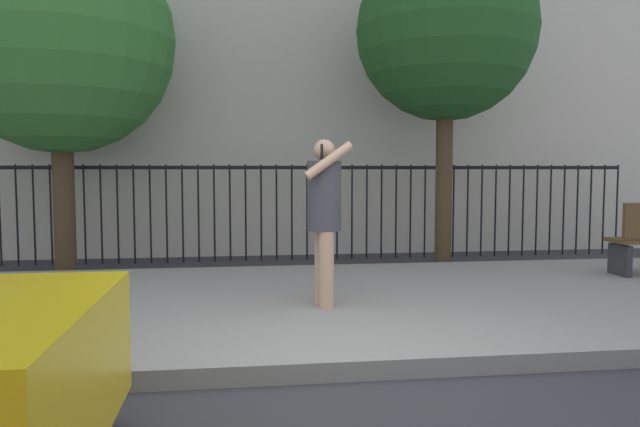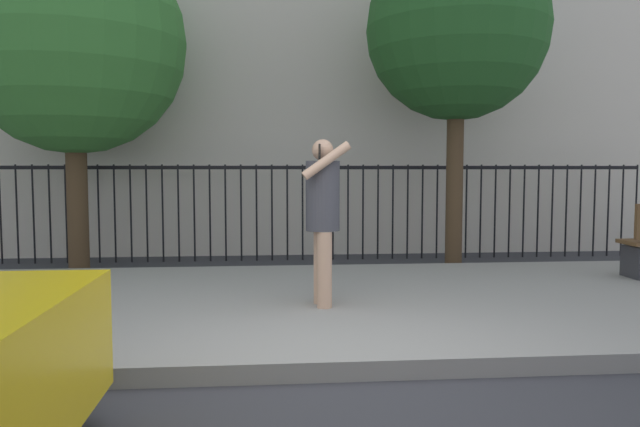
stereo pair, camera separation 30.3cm
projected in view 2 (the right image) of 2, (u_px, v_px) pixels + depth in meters
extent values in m
plane|color=#333338|center=(335.00, 383.00, 4.35)|extent=(60.00, 60.00, 0.00)
cube|color=gray|center=(312.00, 304.00, 6.53)|extent=(28.00, 4.40, 0.15)
cube|color=black|center=(295.00, 168.00, 10.10)|extent=(12.00, 0.04, 0.06)
cylinder|color=black|center=(0.00, 214.00, 9.73)|extent=(0.03, 0.03, 1.60)
cylinder|color=black|center=(17.00, 214.00, 9.76)|extent=(0.03, 0.03, 1.60)
cylinder|color=black|center=(33.00, 214.00, 9.78)|extent=(0.03, 0.03, 1.60)
cylinder|color=black|center=(50.00, 214.00, 9.80)|extent=(0.03, 0.03, 1.60)
cylinder|color=black|center=(66.00, 214.00, 9.82)|extent=(0.03, 0.03, 1.60)
cylinder|color=black|center=(83.00, 214.00, 9.85)|extent=(0.03, 0.03, 1.60)
cylinder|color=black|center=(99.00, 214.00, 9.87)|extent=(0.03, 0.03, 1.60)
cylinder|color=black|center=(115.00, 214.00, 9.89)|extent=(0.03, 0.03, 1.60)
cylinder|color=black|center=(131.00, 214.00, 9.92)|extent=(0.03, 0.03, 1.60)
cylinder|color=black|center=(147.00, 213.00, 9.94)|extent=(0.03, 0.03, 1.60)
cylinder|color=black|center=(163.00, 213.00, 9.96)|extent=(0.03, 0.03, 1.60)
cylinder|color=black|center=(179.00, 213.00, 9.98)|extent=(0.03, 0.03, 1.60)
cylinder|color=black|center=(194.00, 213.00, 10.01)|extent=(0.03, 0.03, 1.60)
cylinder|color=black|center=(210.00, 213.00, 10.03)|extent=(0.03, 0.03, 1.60)
cylinder|color=black|center=(226.00, 213.00, 10.05)|extent=(0.03, 0.03, 1.60)
cylinder|color=black|center=(241.00, 213.00, 10.07)|extent=(0.03, 0.03, 1.60)
cylinder|color=black|center=(257.00, 213.00, 10.10)|extent=(0.03, 0.03, 1.60)
cylinder|color=black|center=(272.00, 213.00, 10.12)|extent=(0.03, 0.03, 1.60)
cylinder|color=black|center=(287.00, 213.00, 10.14)|extent=(0.03, 0.03, 1.60)
cylinder|color=black|center=(303.00, 212.00, 10.16)|extent=(0.03, 0.03, 1.60)
cylinder|color=black|center=(318.00, 212.00, 10.19)|extent=(0.03, 0.03, 1.60)
cylinder|color=black|center=(333.00, 212.00, 10.21)|extent=(0.03, 0.03, 1.60)
cylinder|color=black|center=(348.00, 212.00, 10.23)|extent=(0.03, 0.03, 1.60)
cylinder|color=black|center=(363.00, 212.00, 10.25)|extent=(0.03, 0.03, 1.60)
cylinder|color=black|center=(378.00, 212.00, 10.28)|extent=(0.03, 0.03, 1.60)
cylinder|color=black|center=(393.00, 212.00, 10.30)|extent=(0.03, 0.03, 1.60)
cylinder|color=black|center=(408.00, 212.00, 10.32)|extent=(0.03, 0.03, 1.60)
cylinder|color=black|center=(422.00, 212.00, 10.34)|extent=(0.03, 0.03, 1.60)
cylinder|color=black|center=(437.00, 212.00, 10.37)|extent=(0.03, 0.03, 1.60)
cylinder|color=black|center=(452.00, 212.00, 10.39)|extent=(0.03, 0.03, 1.60)
cylinder|color=black|center=(466.00, 211.00, 10.41)|extent=(0.03, 0.03, 1.60)
cylinder|color=black|center=(481.00, 211.00, 10.43)|extent=(0.03, 0.03, 1.60)
cylinder|color=black|center=(495.00, 211.00, 10.46)|extent=(0.03, 0.03, 1.60)
cylinder|color=black|center=(509.00, 211.00, 10.48)|extent=(0.03, 0.03, 1.60)
cylinder|color=black|center=(524.00, 211.00, 10.50)|extent=(0.03, 0.03, 1.60)
cylinder|color=black|center=(538.00, 211.00, 10.53)|extent=(0.03, 0.03, 1.60)
cylinder|color=black|center=(552.00, 211.00, 10.55)|extent=(0.03, 0.03, 1.60)
cylinder|color=black|center=(566.00, 211.00, 10.57)|extent=(0.03, 0.03, 1.60)
cylinder|color=black|center=(580.00, 211.00, 10.59)|extent=(0.03, 0.03, 1.60)
cylinder|color=black|center=(594.00, 211.00, 10.62)|extent=(0.03, 0.03, 1.60)
cylinder|color=black|center=(608.00, 211.00, 10.64)|extent=(0.03, 0.03, 1.60)
cylinder|color=black|center=(622.00, 210.00, 10.66)|extent=(0.03, 0.03, 1.60)
cylinder|color=black|center=(636.00, 210.00, 10.68)|extent=(0.03, 0.03, 1.60)
cylinder|color=tan|center=(324.00, 270.00, 6.02)|extent=(0.15, 0.15, 0.76)
cylinder|color=tan|center=(321.00, 267.00, 6.22)|extent=(0.15, 0.15, 0.76)
cylinder|color=#3F3F47|center=(323.00, 196.00, 6.07)|extent=(0.37, 0.37, 0.70)
sphere|color=tan|center=(323.00, 150.00, 6.04)|extent=(0.22, 0.22, 0.22)
cylinder|color=tan|center=(326.00, 161.00, 5.85)|extent=(0.49, 0.13, 0.38)
cylinder|color=tan|center=(319.00, 197.00, 6.27)|extent=(0.09, 0.09, 0.53)
cube|color=black|center=(319.00, 152.00, 5.88)|extent=(0.02, 0.07, 0.15)
cube|color=brown|center=(318.00, 205.00, 6.33)|extent=(0.18, 0.29, 0.34)
cube|color=#333338|center=(632.00, 262.00, 7.70)|extent=(0.08, 0.41, 0.40)
cylinder|color=#4C3823|center=(455.00, 175.00, 9.34)|extent=(0.26, 0.26, 2.88)
sphere|color=#235623|center=(457.00, 29.00, 9.18)|extent=(2.75, 2.75, 2.75)
cylinder|color=#4C3823|center=(77.00, 188.00, 9.13)|extent=(0.31, 0.31, 2.49)
sphere|color=#387A33|center=(73.00, 42.00, 8.97)|extent=(3.31, 3.31, 3.31)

